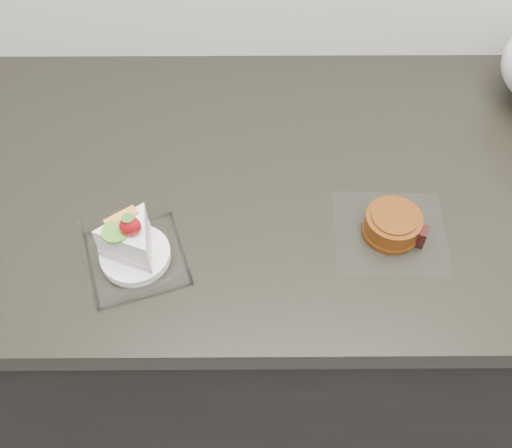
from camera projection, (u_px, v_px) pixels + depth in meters
counter at (323, 307)px, 1.29m from camera, size 2.04×0.64×0.90m
cake_tray at (133, 248)px, 0.80m from camera, size 0.17×0.17×0.11m
mooncake_wrap at (393, 226)px, 0.84m from camera, size 0.17×0.16×0.04m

